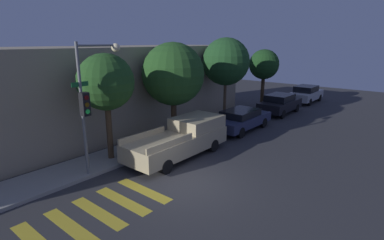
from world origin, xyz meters
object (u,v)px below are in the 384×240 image
at_px(pickup_truck, 182,138).
at_px(sedan_far_end, 306,94).
at_px(sedan_near_corner, 241,119).
at_px(tree_midblock, 173,74).
at_px(tree_behind_truck, 264,65).
at_px(sedan_middle, 280,103).
at_px(traffic_light_pole, 92,91).
at_px(tree_near_corner, 106,83).
at_px(tree_far_end, 226,62).

relative_size(pickup_truck, sedan_far_end, 1.28).
xyz_separation_m(sedan_near_corner, tree_midblock, (-3.87, 2.06, 2.93)).
relative_size(sedan_far_end, tree_behind_truck, 0.90).
relative_size(sedan_near_corner, sedan_middle, 1.08).
bearing_deg(tree_midblock, tree_behind_truck, 0.00).
height_order(traffic_light_pole, tree_midblock, traffic_light_pole).
bearing_deg(tree_near_corner, pickup_truck, -38.17).
bearing_deg(traffic_light_pole, sedan_near_corner, -7.73).
relative_size(sedan_middle, tree_far_end, 0.75).
height_order(tree_midblock, tree_behind_truck, tree_midblock).
bearing_deg(tree_far_end, traffic_light_pole, -175.73).
distance_m(sedan_middle, sedan_far_end, 5.63).
distance_m(traffic_light_pole, tree_near_corner, 1.45).
bearing_deg(sedan_near_corner, pickup_truck, 180.00).
relative_size(pickup_truck, tree_behind_truck, 1.14).
relative_size(tree_midblock, tree_far_end, 0.95).
relative_size(traffic_light_pole, sedan_middle, 1.27).
bearing_deg(sedan_near_corner, tree_near_corner, 165.80).
relative_size(pickup_truck, sedan_near_corner, 1.19).
xyz_separation_m(pickup_truck, sedan_near_corner, (5.53, -0.00, -0.16)).
height_order(sedan_far_end, tree_near_corner, tree_near_corner).
bearing_deg(tree_near_corner, sedan_near_corner, -14.20).
relative_size(traffic_light_pole, pickup_truck, 0.99).
xyz_separation_m(traffic_light_pole, sedan_near_corner, (9.36, -1.27, -2.78)).
bearing_deg(sedan_middle, tree_near_corner, 171.55).
xyz_separation_m(tree_near_corner, tree_midblock, (4.28, 0.00, 0.01)).
distance_m(traffic_light_pole, pickup_truck, 4.82).
bearing_deg(sedan_far_end, tree_midblock, 172.29).
height_order(pickup_truck, sedan_far_end, pickup_truck).
bearing_deg(tree_near_corner, sedan_far_end, -6.04).
bearing_deg(tree_midblock, sedan_middle, -12.13).
xyz_separation_m(sedan_near_corner, tree_behind_truck, (6.86, 2.06, 2.82)).
xyz_separation_m(sedan_far_end, tree_far_end, (-10.10, 2.06, 3.26)).
xyz_separation_m(sedan_middle, tree_far_end, (-4.47, 2.06, 3.26)).
distance_m(pickup_truck, sedan_middle, 11.25).
xyz_separation_m(pickup_truck, tree_midblock, (1.65, 2.06, 2.77)).
distance_m(sedan_far_end, tree_near_corner, 19.81).
relative_size(sedan_far_end, tree_midblock, 0.80).
relative_size(tree_far_end, tree_behind_truck, 1.18).
bearing_deg(tree_near_corner, tree_midblock, 0.00).
bearing_deg(tree_far_end, sedan_middle, -24.76).
relative_size(traffic_light_pole, tree_far_end, 0.95).
distance_m(sedan_near_corner, sedan_far_end, 11.35).
distance_m(tree_near_corner, tree_far_end, 9.41).
relative_size(pickup_truck, tree_midblock, 1.02).
distance_m(traffic_light_pole, tree_midblock, 5.55).
xyz_separation_m(sedan_near_corner, sedan_far_end, (11.35, 0.00, 0.08)).
bearing_deg(tree_midblock, tree_far_end, 0.00).
bearing_deg(tree_behind_truck, tree_midblock, 180.00).
distance_m(traffic_light_pole, sedan_near_corner, 9.85).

